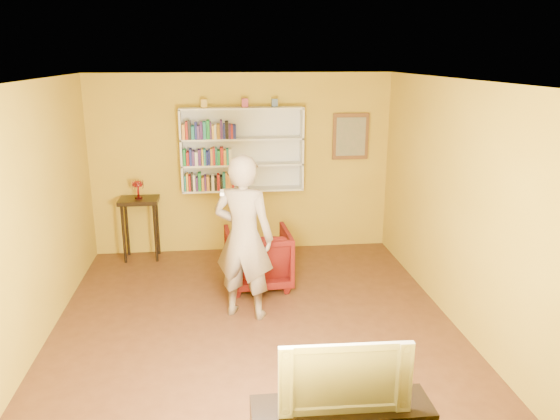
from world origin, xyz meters
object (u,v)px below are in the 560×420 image
object	(u,v)px
bookshelf	(242,149)
television	(343,372)
console_table	(139,209)
armchair	(258,258)
ruby_lustre	(138,186)
person	(244,238)

from	to	relation	value
bookshelf	television	size ratio (longest dim) A/B	1.89
console_table	armchair	world-z (taller)	console_table
armchair	television	distance (m)	3.35
bookshelf	console_table	bearing A→B (deg)	-174.04
armchair	ruby_lustre	bearing A→B (deg)	-39.09
console_table	armchair	xyz separation A→B (m)	(1.65, -1.19, -0.38)
bookshelf	person	world-z (taller)	bookshelf
ruby_lustre	person	bearing A→B (deg)	-54.75
person	television	world-z (taller)	person
bookshelf	person	distance (m)	2.28
bookshelf	ruby_lustre	bearing A→B (deg)	-174.04
bookshelf	television	world-z (taller)	bookshelf
console_table	television	xyz separation A→B (m)	(2.02, -4.50, -0.02)
armchair	television	world-z (taller)	television
ruby_lustre	armchair	distance (m)	2.16
television	bookshelf	bearing A→B (deg)	97.69
bookshelf	console_table	distance (m)	1.75
ruby_lustre	television	distance (m)	4.95
armchair	television	bearing A→B (deg)	93.01
console_table	person	xyz separation A→B (m)	(1.43, -2.03, 0.19)
armchair	television	xyz separation A→B (m)	(0.37, -3.31, 0.37)
person	television	xyz separation A→B (m)	(0.59, -2.47, -0.21)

